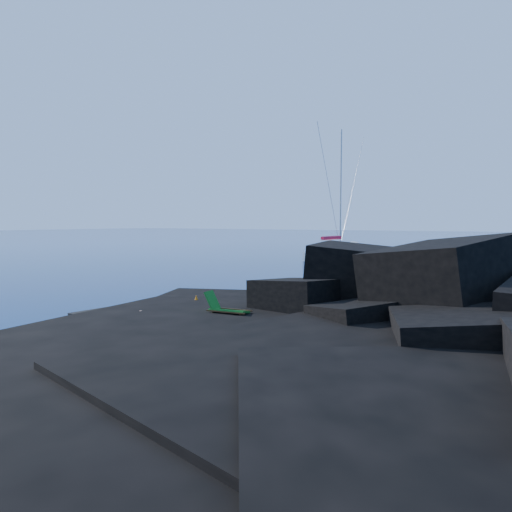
# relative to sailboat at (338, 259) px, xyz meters

# --- Properties ---
(ground) EXTENTS (400.00, 400.00, 0.00)m
(ground) POSITION_rel_sailboat_xyz_m (4.54, -35.73, 0.00)
(ground) COLOR black
(ground) RESTS_ON ground
(headland) EXTENTS (24.00, 24.00, 3.60)m
(headland) POSITION_rel_sailboat_xyz_m (17.54, -32.73, 0.00)
(headland) COLOR black
(headland) RESTS_ON ground
(beach) EXTENTS (9.08, 6.86, 0.70)m
(beach) POSITION_rel_sailboat_xyz_m (9.04, -35.23, 0.00)
(beach) COLOR black
(beach) RESTS_ON ground
(surf_foam) EXTENTS (10.00, 8.00, 0.06)m
(surf_foam) POSITION_rel_sailboat_xyz_m (9.54, -30.73, 0.00)
(surf_foam) COLOR white
(surf_foam) RESTS_ON ground
(sailboat) EXTENTS (3.49, 13.64, 14.17)m
(sailboat) POSITION_rel_sailboat_xyz_m (0.00, 0.00, 0.00)
(sailboat) COLOR silver
(sailboat) RESTS_ON ground
(deck_chair) EXTENTS (1.78, 0.95, 1.17)m
(deck_chair) POSITION_rel_sailboat_xyz_m (10.95, -35.35, 0.93)
(deck_chair) COLOR #186E1E
(deck_chair) RESTS_ON beach
(towel) EXTENTS (2.15, 1.20, 0.05)m
(towel) POSITION_rel_sailboat_xyz_m (7.32, -36.83, 0.38)
(towel) COLOR white
(towel) RESTS_ON beach
(sunbather) EXTENTS (1.91, 0.67, 0.25)m
(sunbather) POSITION_rel_sailboat_xyz_m (7.32, -36.83, 0.53)
(sunbather) COLOR tan
(sunbather) RESTS_ON towel
(marker_cone) EXTENTS (0.36, 0.36, 0.50)m
(marker_cone) POSITION_rel_sailboat_xyz_m (7.87, -33.60, 0.60)
(marker_cone) COLOR orange
(marker_cone) RESTS_ON beach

